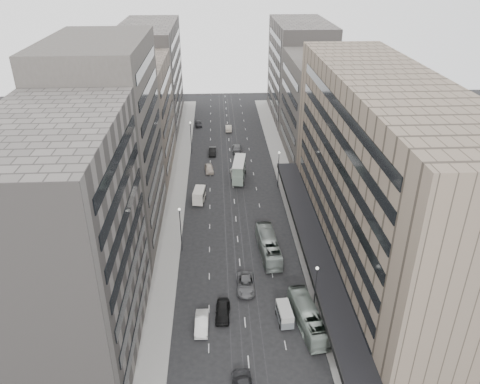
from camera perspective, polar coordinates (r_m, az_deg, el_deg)
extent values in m
plane|color=black|center=(71.73, 0.31, -12.33)|extent=(220.00, 220.00, 0.00)
cube|color=gray|center=(104.36, 5.70, 1.29)|extent=(4.00, 125.00, 0.15)
cube|color=gray|center=(103.59, -7.55, 0.98)|extent=(4.00, 125.00, 0.15)
cube|color=#776857|center=(74.42, 16.73, 1.70)|extent=(15.00, 60.00, 30.00)
cube|color=black|center=(77.20, 8.94, -5.78)|extent=(4.40, 60.00, 0.50)
cube|color=#49453F|center=(114.94, 9.70, 9.95)|extent=(15.00, 28.00, 24.00)
cube|color=slate|center=(142.82, 7.26, 14.38)|extent=(15.00, 32.00, 28.00)
cube|color=slate|center=(59.12, -20.58, -6.05)|extent=(15.00, 28.00, 30.00)
cube|color=#49453F|center=(81.49, -15.82, 5.64)|extent=(15.00, 26.00, 34.00)
cube|color=gray|center=(107.91, -12.75, 8.78)|extent=(15.00, 28.00, 25.00)
cube|color=slate|center=(138.93, -10.80, 13.75)|extent=(15.00, 38.00, 28.00)
cylinder|color=#262628|center=(66.53, 9.13, -12.00)|extent=(0.16, 0.16, 8.00)
sphere|color=silver|center=(64.03, 9.40, -9.16)|extent=(0.44, 0.44, 0.44)
cylinder|color=#262628|center=(100.12, 4.70, 2.65)|extent=(0.16, 0.16, 8.00)
sphere|color=silver|center=(98.47, 4.79, 4.81)|extent=(0.44, 0.44, 0.44)
cylinder|color=#262628|center=(79.29, -7.23, -4.68)|extent=(0.16, 0.16, 8.00)
sphere|color=silver|center=(77.20, -7.41, -2.10)|extent=(0.44, 0.44, 0.44)
cylinder|color=#262628|center=(117.88, -6.00, 6.52)|extent=(0.16, 0.16, 8.00)
sphere|color=silver|center=(116.48, -6.10, 8.40)|extent=(0.44, 0.44, 0.44)
imported|color=gray|center=(66.36, 8.23, -14.85)|extent=(4.06, 11.34, 3.09)
imported|color=gray|center=(79.19, 3.50, -6.56)|extent=(3.46, 11.96, 3.29)
cube|color=slate|center=(104.16, -0.11, 2.29)|extent=(3.46, 8.73, 2.17)
cube|color=slate|center=(103.31, -0.12, 3.31)|extent=(3.36, 8.39, 1.89)
cube|color=silver|center=(102.91, -0.12, 3.82)|extent=(3.46, 8.73, 0.11)
cylinder|color=black|center=(101.99, -0.91, 1.03)|extent=(0.39, 0.97, 0.94)
cylinder|color=black|center=(101.81, 0.41, 0.98)|extent=(0.39, 0.97, 0.94)
cylinder|color=black|center=(107.47, -0.61, 2.48)|extent=(0.39, 0.97, 0.94)
cylinder|color=black|center=(107.31, 0.65, 2.44)|extent=(0.39, 0.97, 0.94)
cube|color=slate|center=(67.17, 5.44, -14.81)|extent=(2.09, 4.35, 1.10)
cube|color=#B0AFAB|center=(66.51, 5.48, -14.18)|extent=(2.05, 4.26, 0.87)
cylinder|color=black|center=(66.39, 4.91, -16.04)|extent=(0.22, 0.64, 0.63)
cylinder|color=black|center=(66.72, 6.46, -15.86)|extent=(0.22, 0.64, 0.63)
cylinder|color=black|center=(68.38, 4.42, -14.45)|extent=(0.22, 0.64, 0.63)
cylinder|color=black|center=(68.71, 5.91, -14.29)|extent=(0.22, 0.64, 0.63)
cube|color=beige|center=(95.35, -4.99, -0.67)|extent=(2.66, 4.83, 1.42)
cube|color=beige|center=(94.76, -5.02, 0.00)|extent=(2.61, 4.73, 1.11)
cylinder|color=black|center=(94.55, -5.73, -1.46)|extent=(0.30, 0.76, 0.74)
cylinder|color=black|center=(94.22, -4.50, -1.51)|extent=(0.30, 0.76, 0.74)
cylinder|color=black|center=(97.16, -5.43, -0.60)|extent=(0.30, 0.76, 0.74)
cylinder|color=black|center=(96.84, -4.23, -0.64)|extent=(0.30, 0.76, 0.74)
imported|color=black|center=(67.68, -2.12, -14.29)|extent=(2.31, 5.13, 1.71)
imported|color=white|center=(66.12, -4.69, -15.64)|extent=(1.88, 5.08, 1.66)
imported|color=#5D5D60|center=(72.22, 0.71, -11.18)|extent=(2.82, 5.85, 1.61)
imported|color=#BAAA9A|center=(108.53, -3.78, 2.87)|extent=(2.27, 4.82, 1.59)
imported|color=black|center=(118.00, -3.37, 4.98)|extent=(1.89, 5.07, 1.65)
imported|color=beige|center=(106.61, -0.57, 2.40)|extent=(2.64, 5.23, 1.42)
imported|color=#5A5A5C|center=(119.69, -0.37, 5.38)|extent=(2.55, 5.96, 1.71)
imported|color=#232326|center=(138.13, -5.09, 8.31)|extent=(2.21, 4.62, 1.52)
imported|color=#A99E8C|center=(133.96, -1.40, 7.81)|extent=(1.71, 4.83, 1.59)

